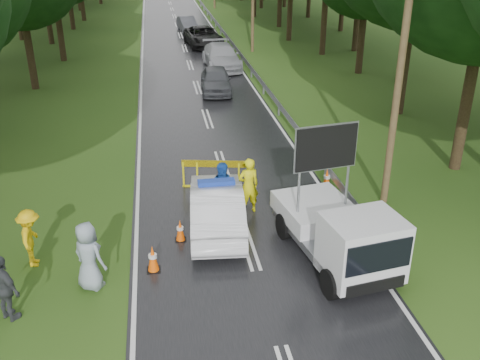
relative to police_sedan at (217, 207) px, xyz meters
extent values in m
plane|color=#244513|center=(0.80, -1.09, -0.77)|extent=(160.00, 160.00, 0.00)
cube|color=black|center=(0.80, 28.91, -0.76)|extent=(7.00, 140.00, 0.02)
cylinder|color=gray|center=(4.50, -1.09, -0.42)|extent=(0.12, 0.12, 0.70)
cube|color=gray|center=(4.50, 28.91, -0.22)|extent=(0.05, 60.00, 0.30)
cylinder|color=#4F3C24|center=(6.00, 0.91, 4.23)|extent=(0.24, 0.24, 10.00)
imported|color=white|center=(0.00, 0.00, 0.00)|extent=(1.97, 4.74, 1.52)
cube|color=#1938A5|center=(0.00, 0.00, 0.83)|extent=(1.17, 0.41, 0.15)
cube|color=gray|center=(3.07, -1.94, -0.23)|extent=(2.58, 4.35, 0.24)
cube|color=silver|center=(2.91, -0.98, 0.16)|extent=(2.39, 2.63, 0.54)
cube|color=silver|center=(3.35, -3.67, 0.45)|extent=(2.17, 1.85, 1.65)
cube|color=black|center=(3.48, -4.46, 0.64)|extent=(1.78, 0.33, 0.83)
cube|color=black|center=(2.98, -1.36, 2.35)|extent=(1.84, 0.41, 1.27)
cylinder|color=black|center=(2.47, -4.01, -0.36)|extent=(0.40, 0.85, 0.82)
cylinder|color=black|center=(4.30, -3.71, -0.36)|extent=(0.40, 0.85, 0.82)
cylinder|color=black|center=(1.97, -0.94, -0.36)|extent=(0.40, 0.85, 0.82)
cylinder|color=black|center=(3.80, -0.64, -0.36)|extent=(0.40, 0.85, 0.82)
cube|color=yellow|center=(-0.86, 3.16, -0.26)|extent=(0.07, 0.07, 1.02)
cube|color=yellow|center=(-0.36, 3.06, -0.26)|extent=(0.07, 0.07, 1.02)
cube|color=yellow|center=(1.14, 2.75, -0.26)|extent=(0.07, 0.07, 1.02)
cube|color=yellow|center=(1.64, 2.65, -0.26)|extent=(0.07, 0.07, 1.02)
cube|color=#F2CC00|center=(0.39, 2.91, 0.20)|extent=(2.60, 0.58, 0.25)
imported|color=yellow|center=(1.17, 0.91, 0.21)|extent=(0.77, 0.57, 1.95)
imported|color=blue|center=(0.34, 0.82, 0.17)|extent=(0.95, 0.76, 1.87)
imported|color=yellow|center=(-5.37, -1.23, 0.10)|extent=(0.70, 1.15, 1.72)
imported|color=#3A3D41|center=(-5.53, -3.59, 0.13)|extent=(1.08, 1.01, 1.79)
imported|color=#8897A3|center=(-3.66, -2.59, 0.20)|extent=(1.12, 1.06, 1.93)
imported|color=#3D3F44|center=(1.81, 15.75, -0.04)|extent=(2.00, 4.39, 1.46)
imported|color=#95979D|center=(2.90, 21.75, 0.03)|extent=(2.39, 5.54, 1.59)
imported|color=black|center=(2.41, 29.53, 0.02)|extent=(3.09, 5.87, 1.57)
imported|color=#3B3C42|center=(1.60, 37.20, -0.11)|extent=(1.88, 4.14, 1.32)
cube|color=black|center=(-2.04, -2.09, -0.75)|extent=(0.38, 0.38, 0.03)
cone|color=#FF5908|center=(-2.04, -2.09, -0.35)|extent=(0.31, 0.31, 0.79)
cube|color=black|center=(0.04, -0.87, -0.75)|extent=(0.33, 0.33, 0.03)
cone|color=#FF5908|center=(0.04, -0.87, -0.40)|extent=(0.28, 0.28, 0.69)
cube|color=black|center=(0.98, 1.41, -0.75)|extent=(0.37, 0.37, 0.03)
cone|color=#FF5908|center=(0.98, 1.41, -0.36)|extent=(0.31, 0.31, 0.76)
cube|color=black|center=(-1.20, -0.59, -0.75)|extent=(0.34, 0.34, 0.03)
cone|color=#FF5908|center=(-1.20, -0.59, -0.40)|extent=(0.28, 0.28, 0.70)
cube|color=black|center=(4.30, 2.18, -0.75)|extent=(0.39, 0.39, 0.03)
cone|color=#FF5908|center=(4.30, 2.18, -0.35)|extent=(0.32, 0.32, 0.79)
camera|label=1|loc=(-1.61, -14.79, 7.88)|focal=40.00mm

